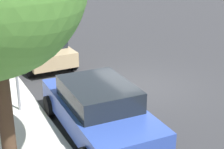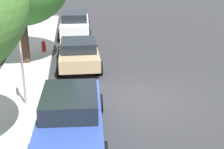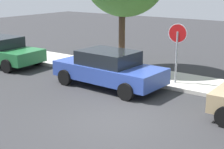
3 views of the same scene
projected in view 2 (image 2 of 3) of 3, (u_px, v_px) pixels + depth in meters
name	position (u px, v px, depth m)	size (l,w,h in m)	color
ground_plane	(142.00, 99.00, 13.15)	(60.00, 60.00, 0.00)	#2D2D30
sidewalk_curb	(13.00, 104.00, 12.63)	(32.00, 2.25, 0.14)	beige
stop_sign	(22.00, 63.00, 11.89)	(0.75, 0.11, 2.52)	gray
parked_car_blue	(70.00, 114.00, 10.42)	(4.59, 2.25, 1.46)	#2D479E
parked_car_tan	(79.00, 53.00, 16.42)	(3.89, 2.06, 1.34)	tan
parked_car_white	(75.00, 24.00, 21.98)	(4.01, 2.04, 1.51)	white
fire_hydrant	(44.00, 47.00, 18.43)	(0.30, 0.22, 0.72)	red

